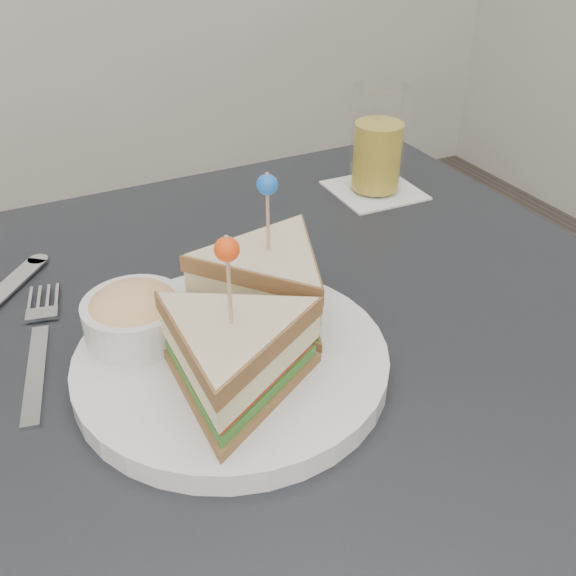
# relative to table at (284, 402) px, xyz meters

# --- Properties ---
(table) EXTENTS (0.80, 0.80, 0.75)m
(table) POSITION_rel_table_xyz_m (0.00, 0.00, 0.00)
(table) COLOR black
(table) RESTS_ON ground
(plate_meal) EXTENTS (0.30, 0.28, 0.16)m
(plate_meal) POSITION_rel_table_xyz_m (-0.05, -0.01, 0.12)
(plate_meal) COLOR silver
(plate_meal) RESTS_ON table
(cutlery_fork) EXTENTS (0.07, 0.21, 0.01)m
(cutlery_fork) POSITION_rel_table_xyz_m (-0.20, 0.10, 0.08)
(cutlery_fork) COLOR #B7BEC3
(cutlery_fork) RESTS_ON table
(drink_set) EXTENTS (0.11, 0.11, 0.14)m
(drink_set) POSITION_rel_table_xyz_m (0.26, 0.24, 0.14)
(drink_set) COLOR silver
(drink_set) RESTS_ON table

